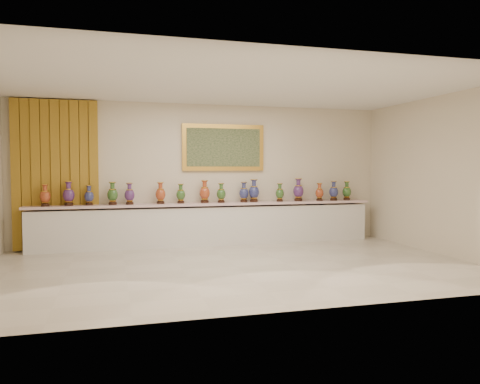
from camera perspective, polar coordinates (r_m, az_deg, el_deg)
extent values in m
plane|color=beige|center=(7.86, -0.51, -9.09)|extent=(8.00, 8.00, 0.00)
plane|color=beige|center=(10.12, -4.16, 2.17)|extent=(8.00, 0.00, 8.00)
plane|color=beige|center=(9.53, 23.43, 1.88)|extent=(0.00, 5.00, 5.00)
plane|color=white|center=(7.80, -0.52, 13.00)|extent=(8.00, 8.00, 0.00)
cube|color=#B07D25|center=(9.92, -21.53, 1.95)|extent=(1.64, 0.14, 2.95)
cube|color=gold|center=(10.17, -2.03, 5.43)|extent=(1.80, 0.06, 1.00)
cube|color=#1A351D|center=(10.14, -1.98, 5.44)|extent=(1.62, 0.02, 0.82)
cube|color=white|center=(9.97, -3.87, -4.15)|extent=(7.20, 0.42, 0.81)
cube|color=silver|center=(9.90, -3.86, -1.47)|extent=(7.28, 0.48, 0.05)
cylinder|color=#32180D|center=(9.75, -22.64, -1.49)|extent=(0.15, 0.15, 0.04)
cone|color=gold|center=(9.74, -22.65, -1.22)|extent=(0.13, 0.13, 0.03)
ellipsoid|color=maroon|center=(9.73, -22.66, -0.52)|extent=(0.22, 0.22, 0.25)
cylinder|color=gold|center=(9.73, -22.67, 0.11)|extent=(0.14, 0.14, 0.01)
cylinder|color=maroon|center=(9.73, -22.68, 0.43)|extent=(0.08, 0.08, 0.09)
cone|color=maroon|center=(9.72, -22.69, 0.79)|extent=(0.14, 0.14, 0.03)
cylinder|color=gold|center=(9.72, -22.69, 0.89)|extent=(0.14, 0.14, 0.01)
cylinder|color=#32180D|center=(9.74, -20.14, -1.43)|extent=(0.17, 0.17, 0.05)
cone|color=gold|center=(9.74, -20.14, -1.13)|extent=(0.15, 0.15, 0.03)
ellipsoid|color=#2D134B|center=(9.73, -20.15, -0.35)|extent=(0.28, 0.28, 0.28)
cylinder|color=gold|center=(9.73, -20.17, 0.34)|extent=(0.15, 0.15, 0.01)
cylinder|color=#2D134B|center=(9.72, -20.17, 0.69)|extent=(0.09, 0.09, 0.10)
cone|color=#2D134B|center=(9.72, -20.18, 1.09)|extent=(0.15, 0.15, 0.04)
cylinder|color=gold|center=(9.72, -20.18, 1.20)|extent=(0.16, 0.16, 0.01)
cylinder|color=#32180D|center=(9.74, -17.91, -1.42)|extent=(0.14, 0.14, 0.04)
cone|color=gold|center=(9.74, -17.91, -1.16)|extent=(0.12, 0.12, 0.03)
ellipsoid|color=#0D0D39|center=(9.73, -17.92, -0.52)|extent=(0.19, 0.19, 0.23)
cylinder|color=gold|center=(9.73, -17.93, 0.05)|extent=(0.13, 0.13, 0.01)
cylinder|color=#0D0D39|center=(9.73, -17.94, 0.34)|extent=(0.07, 0.07, 0.08)
cone|color=#0D0D39|center=(9.72, -17.94, 0.68)|extent=(0.13, 0.13, 0.03)
cylinder|color=gold|center=(9.72, -17.94, 0.77)|extent=(0.13, 0.13, 0.01)
cylinder|color=#32180D|center=(9.72, -15.25, -1.37)|extent=(0.16, 0.16, 0.05)
cone|color=gold|center=(9.72, -15.26, -1.08)|extent=(0.14, 0.14, 0.03)
ellipsoid|color=black|center=(9.71, -15.27, -0.33)|extent=(0.26, 0.26, 0.26)
cylinder|color=gold|center=(9.70, -15.28, 0.33)|extent=(0.15, 0.15, 0.01)
cylinder|color=black|center=(9.70, -15.28, 0.67)|extent=(0.08, 0.08, 0.10)
cone|color=black|center=(9.70, -15.29, 1.06)|extent=(0.15, 0.15, 0.04)
cylinder|color=gold|center=(9.70, -15.29, 1.16)|extent=(0.15, 0.15, 0.01)
cylinder|color=#32180D|center=(9.71, -13.30, -1.35)|extent=(0.15, 0.15, 0.04)
cone|color=gold|center=(9.71, -13.30, -1.07)|extent=(0.13, 0.13, 0.03)
ellipsoid|color=#2D134B|center=(9.70, -13.31, -0.36)|extent=(0.21, 0.21, 0.25)
cylinder|color=gold|center=(9.70, -13.32, 0.27)|extent=(0.14, 0.14, 0.01)
cylinder|color=#2D134B|center=(9.70, -13.32, 0.60)|extent=(0.08, 0.08, 0.09)
cone|color=#2D134B|center=(9.69, -13.33, 0.97)|extent=(0.14, 0.14, 0.03)
cylinder|color=gold|center=(9.69, -13.33, 1.07)|extent=(0.14, 0.14, 0.01)
cylinder|color=#32180D|center=(9.77, -9.65, -1.29)|extent=(0.16, 0.16, 0.04)
cone|color=gold|center=(9.76, -9.66, -1.01)|extent=(0.14, 0.14, 0.03)
ellipsoid|color=maroon|center=(9.76, -9.66, -0.29)|extent=(0.25, 0.25, 0.26)
cylinder|color=gold|center=(9.75, -9.67, 0.36)|extent=(0.14, 0.14, 0.01)
cylinder|color=maroon|center=(9.75, -9.67, 0.69)|extent=(0.08, 0.08, 0.09)
cone|color=maroon|center=(9.75, -9.67, 1.06)|extent=(0.14, 0.14, 0.03)
cylinder|color=gold|center=(9.75, -9.68, 1.16)|extent=(0.15, 0.15, 0.01)
cylinder|color=#32180D|center=(9.84, -7.23, -1.25)|extent=(0.14, 0.14, 0.04)
cone|color=gold|center=(9.83, -7.23, -0.99)|extent=(0.13, 0.13, 0.03)
ellipsoid|color=black|center=(9.83, -7.23, -0.34)|extent=(0.19, 0.19, 0.24)
cylinder|color=gold|center=(9.82, -7.24, 0.24)|extent=(0.13, 0.13, 0.01)
cylinder|color=black|center=(9.82, -7.24, 0.54)|extent=(0.08, 0.08, 0.09)
cone|color=black|center=(9.82, -7.24, 0.88)|extent=(0.13, 0.13, 0.03)
cylinder|color=gold|center=(9.82, -7.24, 0.97)|extent=(0.13, 0.13, 0.01)
cylinder|color=#32180D|center=(9.92, -4.33, -1.18)|extent=(0.17, 0.17, 0.05)
cone|color=gold|center=(9.92, -4.33, -0.88)|extent=(0.15, 0.15, 0.03)
ellipsoid|color=maroon|center=(9.91, -4.33, -0.12)|extent=(0.23, 0.23, 0.28)
cylinder|color=gold|center=(9.90, -4.33, 0.56)|extent=(0.15, 0.15, 0.01)
cylinder|color=maroon|center=(9.90, -4.33, 0.91)|extent=(0.09, 0.09, 0.10)
cone|color=maroon|center=(9.90, -4.34, 1.31)|extent=(0.15, 0.15, 0.04)
cylinder|color=gold|center=(9.90, -4.34, 1.41)|extent=(0.16, 0.16, 0.01)
cylinder|color=#32180D|center=(9.95, -2.31, -1.18)|extent=(0.15, 0.15, 0.04)
cone|color=gold|center=(9.95, -2.31, -0.92)|extent=(0.13, 0.13, 0.03)
ellipsoid|color=black|center=(9.94, -2.31, -0.26)|extent=(0.22, 0.22, 0.24)
cylinder|color=gold|center=(9.93, -2.31, 0.32)|extent=(0.13, 0.13, 0.01)
cylinder|color=black|center=(9.93, -2.31, 0.62)|extent=(0.08, 0.08, 0.09)
cone|color=black|center=(9.93, -2.31, 0.97)|extent=(0.13, 0.13, 0.03)
cylinder|color=gold|center=(9.93, -2.31, 1.06)|extent=(0.14, 0.14, 0.01)
cylinder|color=#32180D|center=(10.10, 0.47, -1.11)|extent=(0.15, 0.15, 0.04)
cone|color=gold|center=(10.10, 0.47, -0.84)|extent=(0.13, 0.13, 0.03)
ellipsoid|color=#0D0D39|center=(10.09, 0.47, -0.16)|extent=(0.26, 0.26, 0.25)
cylinder|color=gold|center=(10.08, 0.47, 0.45)|extent=(0.14, 0.14, 0.01)
cylinder|color=#0D0D39|center=(10.08, 0.47, 0.76)|extent=(0.08, 0.08, 0.09)
cone|color=#0D0D39|center=(10.08, 0.47, 1.12)|extent=(0.14, 0.14, 0.03)
cylinder|color=gold|center=(10.08, 0.47, 1.21)|extent=(0.14, 0.14, 0.01)
cylinder|color=#32180D|center=(10.16, 1.71, -1.07)|extent=(0.17, 0.17, 0.05)
cone|color=gold|center=(10.16, 1.71, -0.77)|extent=(0.15, 0.15, 0.03)
ellipsoid|color=#0D0D39|center=(10.15, 1.72, -0.01)|extent=(0.26, 0.26, 0.28)
cylinder|color=gold|center=(10.14, 1.72, 0.67)|extent=(0.16, 0.16, 0.01)
cylinder|color=#0D0D39|center=(10.14, 1.72, 1.02)|extent=(0.09, 0.09, 0.10)
cone|color=#0D0D39|center=(10.14, 1.72, 1.42)|extent=(0.16, 0.16, 0.04)
cylinder|color=gold|center=(10.14, 1.72, 1.53)|extent=(0.16, 0.16, 0.01)
cylinder|color=#32180D|center=(10.32, 4.87, -1.04)|extent=(0.14, 0.14, 0.04)
cone|color=gold|center=(10.32, 4.87, -0.80)|extent=(0.12, 0.12, 0.03)
ellipsoid|color=black|center=(10.31, 4.87, -0.19)|extent=(0.21, 0.21, 0.23)
cylinder|color=gold|center=(10.31, 4.88, 0.35)|extent=(0.13, 0.13, 0.01)
cylinder|color=black|center=(10.30, 4.88, 0.63)|extent=(0.07, 0.07, 0.08)
cone|color=black|center=(10.30, 4.88, 0.95)|extent=(0.13, 0.13, 0.03)
cylinder|color=gold|center=(10.30, 4.88, 1.04)|extent=(0.13, 0.13, 0.01)
cylinder|color=#32180D|center=(10.52, 7.12, -0.95)|extent=(0.18, 0.18, 0.05)
cone|color=gold|center=(10.52, 7.13, -0.65)|extent=(0.16, 0.16, 0.03)
ellipsoid|color=#2D134B|center=(10.51, 7.13, 0.11)|extent=(0.26, 0.26, 0.29)
cylinder|color=gold|center=(10.51, 7.14, 0.78)|extent=(0.16, 0.16, 0.01)
cylinder|color=#2D134B|center=(10.50, 7.14, 1.13)|extent=(0.09, 0.09, 0.11)
cone|color=#2D134B|center=(10.50, 7.14, 1.52)|extent=(0.16, 0.16, 0.04)
cylinder|color=gold|center=(10.50, 7.14, 1.62)|extent=(0.16, 0.16, 0.01)
cylinder|color=#32180D|center=(10.68, 9.66, -0.94)|extent=(0.14, 0.14, 0.04)
cone|color=gold|center=(10.68, 9.66, -0.71)|extent=(0.12, 0.12, 0.03)
ellipsoid|color=maroon|center=(10.67, 9.67, -0.12)|extent=(0.23, 0.23, 0.23)
cylinder|color=gold|center=(10.67, 9.67, 0.40)|extent=(0.13, 0.13, 0.01)
cylinder|color=maroon|center=(10.66, 9.67, 0.67)|extent=(0.07, 0.07, 0.08)
cone|color=maroon|center=(10.66, 9.68, 0.98)|extent=(0.13, 0.13, 0.03)
cylinder|color=gold|center=(10.66, 9.68, 1.06)|extent=(0.13, 0.13, 0.01)
cylinder|color=#32180D|center=(10.82, 11.34, -0.89)|extent=(0.16, 0.16, 0.04)
cone|color=gold|center=(10.82, 11.34, -0.64)|extent=(0.14, 0.14, 0.03)
ellipsoid|color=#0D0D39|center=(10.81, 11.35, 0.01)|extent=(0.22, 0.22, 0.26)
cylinder|color=gold|center=(10.81, 11.36, 0.58)|extent=(0.14, 0.14, 0.01)
cylinder|color=#0D0D39|center=(10.81, 11.36, 0.88)|extent=(0.08, 0.08, 0.09)
cone|color=#0D0D39|center=(10.80, 11.36, 1.21)|extent=(0.14, 0.14, 0.03)
cylinder|color=gold|center=(10.80, 11.36, 1.30)|extent=(0.14, 0.14, 0.01)
cylinder|color=#32180D|center=(11.01, 12.88, -0.85)|extent=(0.15, 0.15, 0.04)
cone|color=gold|center=(11.01, 12.88, -0.60)|extent=(0.13, 0.13, 0.03)
ellipsoid|color=black|center=(11.00, 12.89, 0.01)|extent=(0.25, 0.25, 0.25)
cylinder|color=gold|center=(11.00, 12.90, 0.56)|extent=(0.14, 0.14, 0.01)
cylinder|color=black|center=(11.00, 12.90, 0.85)|extent=(0.08, 0.08, 0.09)
cone|color=black|center=(11.00, 12.90, 1.17)|extent=(0.14, 0.14, 0.03)
cylinder|color=gold|center=(10.99, 12.91, 1.25)|extent=(0.14, 0.14, 0.01)
cube|color=white|center=(9.66, -8.33, -1.45)|extent=(0.10, 0.06, 0.00)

